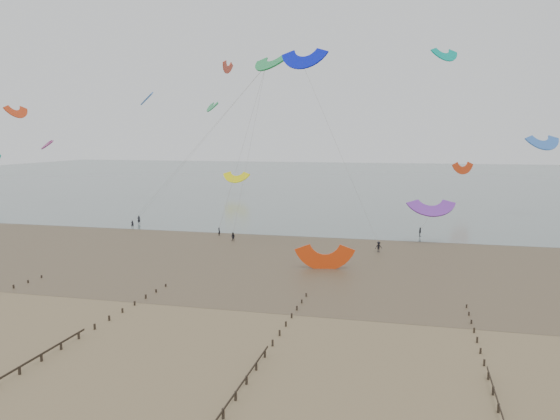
{
  "coord_description": "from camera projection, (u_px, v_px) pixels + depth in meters",
  "views": [
    {
      "loc": [
        15.84,
        -49.3,
        18.72
      ],
      "look_at": [
        -3.11,
        28.0,
        8.0
      ],
      "focal_mm": 35.0,
      "sensor_mm": 36.0,
      "label": 1
    }
  ],
  "objects": [
    {
      "name": "grounded_kite",
      "position": [
        325.0,
        269.0,
        77.8
      ],
      "size": [
        7.85,
        6.58,
        3.87
      ],
      "primitive_type": null,
      "rotation": [
        1.54,
        0.0,
        0.17
      ],
      "color": "#E53D0E",
      "rests_on": "ground"
    },
    {
      "name": "kites_airborne",
      "position": [
        335.0,
        124.0,
        139.01
      ],
      "size": [
        238.48,
        110.35,
        43.4
      ],
      "color": "#FFF00C",
      "rests_on": "ground"
    },
    {
      "name": "kitesurfers",
      "position": [
        490.0,
        241.0,
        93.66
      ],
      "size": [
        135.7,
        20.54,
        1.83
      ],
      "color": "black",
      "rests_on": "ground"
    },
    {
      "name": "ground",
      "position": [
        243.0,
        328.0,
        53.69
      ],
      "size": [
        500.0,
        500.0,
        0.0
      ],
      "primitive_type": "plane",
      "color": "brown",
      "rests_on": "ground"
    },
    {
      "name": "kitesurfer_lead",
      "position": [
        219.0,
        232.0,
        103.6
      ],
      "size": [
        0.69,
        0.68,
        1.61
      ],
      "primitive_type": "imported",
      "rotation": [
        0.0,
        0.0,
        2.42
      ],
      "color": "black",
      "rests_on": "ground"
    },
    {
      "name": "sea_and_shore",
      "position": [
        284.0,
        254.0,
        87.77
      ],
      "size": [
        500.0,
        665.0,
        0.03
      ],
      "color": "#475654",
      "rests_on": "ground"
    }
  ]
}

